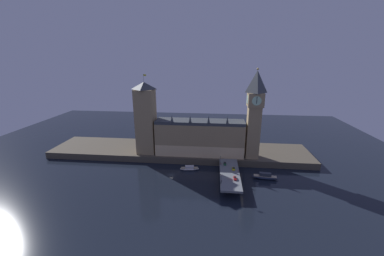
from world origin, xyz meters
The scene contains 16 objects.
ground_plane centered at (0.00, 0.00, 0.00)m, with size 400.00×400.00×0.00m, color black.
embankment centered at (0.00, 39.00, 2.63)m, with size 220.00×42.00×5.27m.
parliament_hall centered at (18.38, 28.95, 19.35)m, with size 70.22×17.24×33.97m.
clock_tower centered at (59.78, 26.38, 41.71)m, with size 12.01×12.12×68.88m.
victoria_tower centered at (-25.42, 28.78, 34.35)m, with size 14.85×14.85×63.96m.
bridge centered at (41.24, -5.00, 4.71)m, with size 13.14×46.00×6.35m.
car_northbound_lead centered at (38.35, 7.73, 7.09)m, with size 1.90×4.32×1.59m.
car_southbound_lead centered at (44.13, -13.46, 7.06)m, with size 1.87×4.46×1.52m.
car_southbound_trail centered at (44.13, 0.23, 6.98)m, with size 2.08×4.28×1.35m.
pedestrian_near_rail centered at (35.46, -17.96, 7.17)m, with size 0.38×0.38×1.58m.
pedestrian_mid_walk centered at (47.02, -3.56, 7.25)m, with size 0.38×0.38×1.70m.
pedestrian_far_rail centered at (35.46, 6.29, 7.30)m, with size 0.38×0.38×1.80m.
street_lamp_near centered at (35.06, -19.72, 10.26)m, with size 1.34×0.60×6.26m.
street_lamp_far centered at (35.06, 9.72, 10.47)m, with size 1.34×0.60×6.58m.
boat_upstream centered at (12.21, 9.38, 1.15)m, with size 14.87×6.25×3.15m.
boat_downstream centered at (66.07, 0.56, 1.70)m, with size 17.72×5.70×4.66m.
Camera 1 is at (30.36, -150.68, 80.62)m, focal length 22.00 mm.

